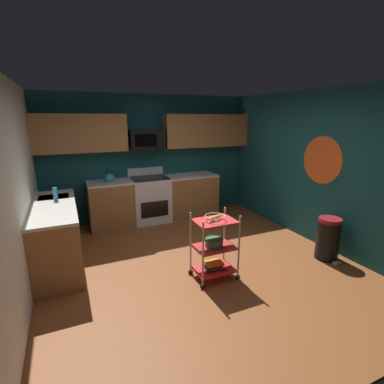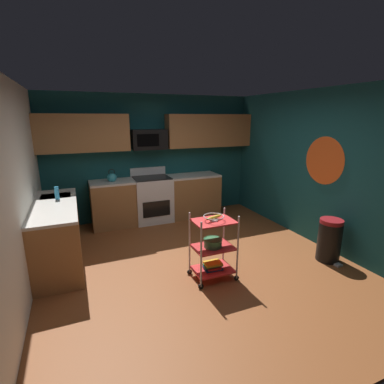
{
  "view_description": "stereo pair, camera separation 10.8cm",
  "coord_description": "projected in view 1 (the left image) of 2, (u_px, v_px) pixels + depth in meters",
  "views": [
    {
      "loc": [
        -1.68,
        -3.53,
        2.14
      ],
      "look_at": [
        0.02,
        0.27,
        1.05
      ],
      "focal_mm": 26.85,
      "sensor_mm": 36.0,
      "label": 1
    },
    {
      "loc": [
        -1.58,
        -3.57,
        2.14
      ],
      "look_at": [
        0.02,
        0.27,
        1.05
      ],
      "focal_mm": 26.85,
      "sensor_mm": 36.0,
      "label": 2
    }
  ],
  "objects": [
    {
      "name": "upper_cabinets",
      "position": [
        153.0,
        132.0,
        5.84
      ],
      "size": [
        4.4,
        0.33,
        0.7
      ],
      "color": "#9E6B3D"
    },
    {
      "name": "wall_right",
      "position": [
        317.0,
        168.0,
        4.87
      ],
      "size": [
        0.06,
        4.8,
        2.6
      ],
      "primitive_type": "cube",
      "color": "#14474C",
      "rests_on": "ground"
    },
    {
      "name": "microwave",
      "position": [
        146.0,
        140.0,
        5.79
      ],
      "size": [
        0.7,
        0.39,
        0.4
      ],
      "color": "black"
    },
    {
      "name": "fruit_bowl",
      "position": [
        215.0,
        217.0,
        3.74
      ],
      "size": [
        0.27,
        0.27,
        0.07
      ],
      "color": "silver",
      "rests_on": "rolling_cart"
    },
    {
      "name": "kettle",
      "position": [
        110.0,
        178.0,
        5.57
      ],
      "size": [
        0.21,
        0.18,
        0.26
      ],
      "color": "teal",
      "rests_on": "counter_run"
    },
    {
      "name": "wall_left",
      "position": [
        13.0,
        197.0,
        3.12
      ],
      "size": [
        0.06,
        4.8,
        2.6
      ],
      "primitive_type": "cube",
      "color": "silver",
      "rests_on": "ground"
    },
    {
      "name": "wall_back",
      "position": [
        150.0,
        158.0,
        6.14
      ],
      "size": [
        4.52,
        0.06,
        2.6
      ],
      "primitive_type": "cube",
      "color": "#14474C",
      "rests_on": "ground"
    },
    {
      "name": "trash_can",
      "position": [
        328.0,
        239.0,
        4.41
      ],
      "size": [
        0.34,
        0.42,
        0.66
      ],
      "color": "black",
      "rests_on": "ground"
    },
    {
      "name": "book_stack",
      "position": [
        214.0,
        265.0,
        3.92
      ],
      "size": [
        0.26,
        0.2,
        0.1
      ],
      "color": "#1E4C8C",
      "rests_on": "rolling_cart"
    },
    {
      "name": "oven_range",
      "position": [
        150.0,
        199.0,
        6.01
      ],
      "size": [
        0.76,
        0.65,
        1.1
      ],
      "color": "white",
      "rests_on": "ground"
    },
    {
      "name": "rolling_cart",
      "position": [
        214.0,
        247.0,
        3.85
      ],
      "size": [
        0.6,
        0.41,
        0.91
      ],
      "color": "silver",
      "rests_on": "ground"
    },
    {
      "name": "mixing_bowl_large",
      "position": [
        214.0,
        242.0,
        3.83
      ],
      "size": [
        0.25,
        0.25,
        0.11
      ],
      "color": "#387F4C",
      "rests_on": "rolling_cart"
    },
    {
      "name": "wall_flower_decal",
      "position": [
        322.0,
        160.0,
        4.73
      ],
      "size": [
        0.0,
        0.78,
        0.78
      ],
      "primitive_type": "cylinder",
      "rotation": [
        0.0,
        1.57,
        0.0
      ],
      "color": "#E5591E"
    },
    {
      "name": "dish_soap_bottle",
      "position": [
        55.0,
        194.0,
        4.31
      ],
      "size": [
        0.06,
        0.06,
        0.2
      ],
      "primitive_type": "cylinder",
      "color": "#2D8CBF",
      "rests_on": "counter_run"
    },
    {
      "name": "counter_run",
      "position": [
        123.0,
        210.0,
        5.31
      ],
      "size": [
        3.55,
        2.45,
        0.92
      ],
      "color": "#9E6B3D",
      "rests_on": "ground"
    },
    {
      "name": "floor",
      "position": [
        198.0,
        265.0,
        4.33
      ],
      "size": [
        4.4,
        4.8,
        0.04
      ],
      "primitive_type": "cube",
      "color": "brown",
      "rests_on": "ground"
    }
  ]
}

